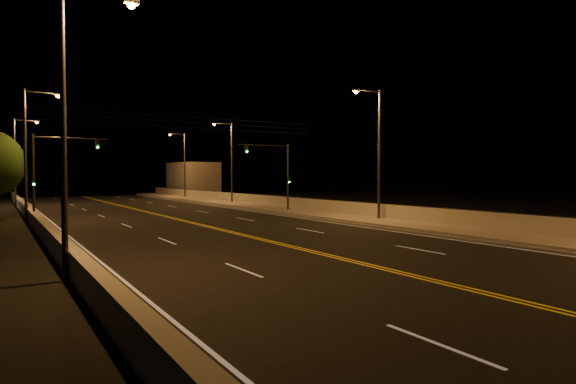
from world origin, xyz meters
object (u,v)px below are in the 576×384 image
traffic_signal_right (279,169)px  streetlight_6 (17,156)px  streetlight_3 (183,161)px  traffic_signal_left (49,168)px  streetlight_5 (29,146)px  streetlight_1 (376,147)px  streetlight_2 (230,158)px  streetlight_4 (72,111)px

traffic_signal_right → streetlight_6: bearing=131.9°
streetlight_3 → streetlight_6: bearing=-159.2°
streetlight_6 → traffic_signal_right: size_ratio=1.52×
traffic_signal_left → streetlight_3: bearing=56.2°
streetlight_5 → streetlight_1: bearing=-30.9°
streetlight_2 → traffic_signal_right: streetlight_2 is taller
traffic_signal_left → streetlight_1: bearing=-29.3°
streetlight_4 → streetlight_6: 42.96m
streetlight_1 → streetlight_6: (-21.47, 33.62, 0.00)m
traffic_signal_right → streetlight_4: bearing=-133.9°
streetlight_3 → traffic_signal_right: bearing=-92.9°
streetlight_2 → traffic_signal_left: streetlight_2 is taller
traffic_signal_right → streetlight_1: bearing=-82.5°
streetlight_6 → traffic_signal_left: 22.28m
traffic_signal_left → streetlight_4: bearing=-93.1°
streetlight_1 → streetlight_6: bearing=122.6°
streetlight_5 → traffic_signal_left: bearing=-51.8°
streetlight_6 → traffic_signal_right: bearing=-48.1°
streetlight_1 → streetlight_5: bearing=149.1°
streetlight_1 → streetlight_4: bearing=-156.5°
streetlight_1 → streetlight_4: same height
streetlight_4 → streetlight_2: bearing=58.3°
streetlight_6 → streetlight_4: bearing=-90.0°
streetlight_2 → streetlight_3: size_ratio=1.00×
streetlight_2 → traffic_signal_right: size_ratio=1.52×
streetlight_4 → streetlight_5: bearing=90.0°
streetlight_3 → streetlight_4: (-21.47, -51.12, 0.00)m
streetlight_2 → streetlight_4: size_ratio=1.00×
streetlight_2 → streetlight_5: bearing=-149.6°
streetlight_5 → traffic_signal_left: 2.37m
streetlight_4 → traffic_signal_right: bearing=46.1°
streetlight_1 → traffic_signal_right: size_ratio=1.52×
streetlight_1 → streetlight_4: (-21.47, -9.34, 0.00)m
streetlight_4 → streetlight_5: (0.00, 22.17, 0.00)m
streetlight_1 → streetlight_4: 23.41m
streetlight_4 → traffic_signal_left: streetlight_4 is taller
streetlight_5 → streetlight_6: 20.79m
streetlight_2 → streetlight_6: size_ratio=1.00×
streetlight_2 → streetlight_6: (-21.47, 8.21, 0.00)m
streetlight_4 → traffic_signal_right: 28.83m
streetlight_3 → traffic_signal_left: bearing=-123.8°
streetlight_2 → traffic_signal_left: (-20.35, -13.99, -1.55)m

